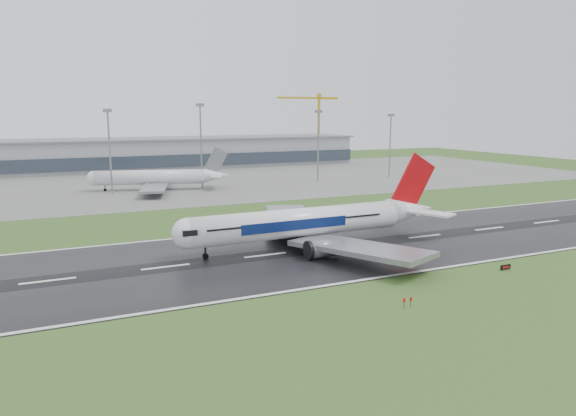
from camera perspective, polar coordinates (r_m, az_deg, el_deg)
name	(u,v)px	position (r m, az deg, el deg)	size (l,w,h in m)	color
ground	(265,256)	(105.89, -2.48, -5.20)	(520.00, 520.00, 0.00)	#31531E
runway	(265,255)	(105.88, -2.48, -5.17)	(400.00, 45.00, 0.10)	black
apron	(153,182)	(224.78, -14.49, 2.71)	(400.00, 130.00, 0.08)	slate
terminal	(131,154)	(283.08, -16.70, 5.61)	(240.00, 36.00, 15.00)	gray
main_airliner	(316,204)	(111.58, 3.10, 0.47)	(62.07, 59.11, 18.32)	white
parked_airliner	(156,169)	(201.25, -14.22, 4.10)	(52.54, 48.92, 15.40)	silver
tower_crane	(319,126)	(333.09, 3.37, 8.88)	(41.13, 2.24, 40.89)	gold
runway_sign	(505,267)	(103.94, 22.63, -6.00)	(2.30, 0.26, 1.04)	black
floodmast_2	(110,153)	(196.18, -18.85, 5.65)	(0.64, 0.64, 28.73)	gray
floodmast_3	(201,148)	(202.03, -9.44, 6.48)	(0.64, 0.64, 30.87)	gray
floodmast_4	(318,148)	(220.37, 3.30, 6.60)	(0.64, 0.64, 28.59)	gray
floodmast_5	(390,147)	(239.39, 11.06, 6.53)	(0.64, 0.64, 27.05)	gray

